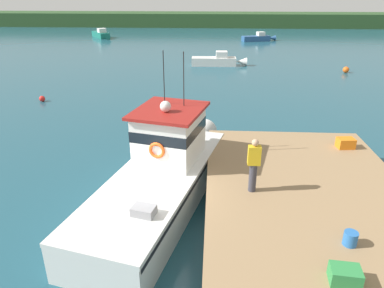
{
  "coord_description": "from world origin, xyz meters",
  "views": [
    {
      "loc": [
        1.93,
        -9.46,
        6.65
      ],
      "look_at": [
        1.2,
        2.56,
        1.4
      ],
      "focal_mm": 33.54,
      "sensor_mm": 36.0,
      "label": 1
    }
  ],
  "objects_px": {
    "crate_single_far": "(345,275)",
    "mooring_buoy_inshore": "(42,99)",
    "main_fishing_boat": "(164,171)",
    "moored_boat_near_channel": "(258,38)",
    "crate_single_by_cleat": "(346,143)",
    "bait_bucket": "(350,238)",
    "moored_boat_outer_mooring": "(101,34)",
    "mooring_buoy_spare_mooring": "(346,70)",
    "deckhand_by_the_boat": "(254,164)",
    "moored_boat_mid_harbor": "(218,61)"
  },
  "relations": [
    {
      "from": "moored_boat_near_channel",
      "to": "crate_single_far",
      "type": "bearing_deg",
      "value": -94.09
    },
    {
      "from": "crate_single_far",
      "to": "mooring_buoy_inshore",
      "type": "bearing_deg",
      "value": 130.83
    },
    {
      "from": "crate_single_far",
      "to": "moored_boat_near_channel",
      "type": "height_order",
      "value": "crate_single_far"
    },
    {
      "from": "mooring_buoy_inshore",
      "to": "mooring_buoy_spare_mooring",
      "type": "relative_size",
      "value": 0.71
    },
    {
      "from": "mooring_buoy_inshore",
      "to": "moored_boat_mid_harbor",
      "type": "bearing_deg",
      "value": 47.59
    },
    {
      "from": "mooring_buoy_inshore",
      "to": "crate_single_far",
      "type": "bearing_deg",
      "value": -49.17
    },
    {
      "from": "bait_bucket",
      "to": "main_fishing_boat",
      "type": "bearing_deg",
      "value": 142.62
    },
    {
      "from": "crate_single_by_cleat",
      "to": "mooring_buoy_inshore",
      "type": "relative_size",
      "value": 1.64
    },
    {
      "from": "crate_single_far",
      "to": "crate_single_by_cleat",
      "type": "height_order",
      "value": "crate_single_by_cleat"
    },
    {
      "from": "crate_single_by_cleat",
      "to": "moored_boat_mid_harbor",
      "type": "distance_m",
      "value": 21.75
    },
    {
      "from": "main_fishing_boat",
      "to": "crate_single_far",
      "type": "xyz_separation_m",
      "value": [
        4.32,
        -4.87,
        0.36
      ]
    },
    {
      "from": "mooring_buoy_spare_mooring",
      "to": "crate_single_far",
      "type": "bearing_deg",
      "value": -108.47
    },
    {
      "from": "crate_single_by_cleat",
      "to": "bait_bucket",
      "type": "relative_size",
      "value": 1.76
    },
    {
      "from": "moored_boat_mid_harbor",
      "to": "mooring_buoy_spare_mooring",
      "type": "relative_size",
      "value": 9.92
    },
    {
      "from": "crate_single_far",
      "to": "bait_bucket",
      "type": "distance_m",
      "value": 1.29
    },
    {
      "from": "crate_single_by_cleat",
      "to": "moored_boat_near_channel",
      "type": "relative_size",
      "value": 0.13
    },
    {
      "from": "moored_boat_near_channel",
      "to": "moored_boat_outer_mooring",
      "type": "distance_m",
      "value": 22.52
    },
    {
      "from": "crate_single_far",
      "to": "deckhand_by_the_boat",
      "type": "relative_size",
      "value": 0.37
    },
    {
      "from": "main_fishing_boat",
      "to": "moored_boat_outer_mooring",
      "type": "bearing_deg",
      "value": 109.19
    },
    {
      "from": "main_fishing_boat",
      "to": "bait_bucket",
      "type": "xyz_separation_m",
      "value": [
        4.82,
        -3.69,
        0.36
      ]
    },
    {
      "from": "bait_bucket",
      "to": "moored_boat_mid_harbor",
      "type": "height_order",
      "value": "bait_bucket"
    },
    {
      "from": "main_fishing_boat",
      "to": "crate_single_by_cleat",
      "type": "relative_size",
      "value": 16.58
    },
    {
      "from": "moored_boat_outer_mooring",
      "to": "mooring_buoy_inshore",
      "type": "xyz_separation_m",
      "value": [
        5.56,
        -31.78,
        -0.28
      ]
    },
    {
      "from": "crate_single_by_cleat",
      "to": "mooring_buoy_inshore",
      "type": "height_order",
      "value": "crate_single_by_cleat"
    },
    {
      "from": "crate_single_far",
      "to": "mooring_buoy_inshore",
      "type": "height_order",
      "value": "crate_single_far"
    },
    {
      "from": "main_fishing_boat",
      "to": "mooring_buoy_inshore",
      "type": "xyz_separation_m",
      "value": [
        -9.28,
        10.87,
        -0.82
      ]
    },
    {
      "from": "crate_single_far",
      "to": "moored_boat_outer_mooring",
      "type": "xyz_separation_m",
      "value": [
        -19.16,
        47.52,
        -0.91
      ]
    },
    {
      "from": "moored_boat_mid_harbor",
      "to": "moored_boat_outer_mooring",
      "type": "distance_m",
      "value": 25.72
    },
    {
      "from": "mooring_buoy_inshore",
      "to": "mooring_buoy_spare_mooring",
      "type": "distance_m",
      "value": 24.21
    },
    {
      "from": "deckhand_by_the_boat",
      "to": "mooring_buoy_spare_mooring",
      "type": "distance_m",
      "value": 24.33
    },
    {
      "from": "bait_bucket",
      "to": "moored_boat_outer_mooring",
      "type": "height_order",
      "value": "bait_bucket"
    },
    {
      "from": "main_fishing_boat",
      "to": "moored_boat_near_channel",
      "type": "relative_size",
      "value": 2.08
    },
    {
      "from": "crate_single_far",
      "to": "crate_single_by_cleat",
      "type": "distance_m",
      "value": 7.14
    },
    {
      "from": "bait_bucket",
      "to": "mooring_buoy_inshore",
      "type": "height_order",
      "value": "bait_bucket"
    },
    {
      "from": "deckhand_by_the_boat",
      "to": "moored_boat_mid_harbor",
      "type": "xyz_separation_m",
      "value": [
        -0.85,
        24.55,
        -1.61
      ]
    },
    {
      "from": "moored_boat_near_channel",
      "to": "mooring_buoy_inshore",
      "type": "height_order",
      "value": "moored_boat_near_channel"
    },
    {
      "from": "moored_boat_near_channel",
      "to": "moored_boat_outer_mooring",
      "type": "bearing_deg",
      "value": 174.2
    },
    {
      "from": "deckhand_by_the_boat",
      "to": "mooring_buoy_spare_mooring",
      "type": "height_order",
      "value": "deckhand_by_the_boat"
    },
    {
      "from": "crate_single_by_cleat",
      "to": "mooring_buoy_inshore",
      "type": "xyz_separation_m",
      "value": [
        -15.81,
        8.96,
        -1.2
      ]
    },
    {
      "from": "bait_bucket",
      "to": "mooring_buoy_spare_mooring",
      "type": "distance_m",
      "value": 25.68
    },
    {
      "from": "crate_single_by_cleat",
      "to": "moored_boat_mid_harbor",
      "type": "height_order",
      "value": "crate_single_by_cleat"
    },
    {
      "from": "moored_boat_near_channel",
      "to": "crate_single_by_cleat",
      "type": "bearing_deg",
      "value": -91.53
    },
    {
      "from": "crate_single_by_cleat",
      "to": "mooring_buoy_spare_mooring",
      "type": "bearing_deg",
      "value": 71.39
    },
    {
      "from": "deckhand_by_the_boat",
      "to": "bait_bucket",
      "type": "bearing_deg",
      "value": -48.43
    },
    {
      "from": "main_fishing_boat",
      "to": "deckhand_by_the_boat",
      "type": "relative_size",
      "value": 6.1
    },
    {
      "from": "crate_single_far",
      "to": "deckhand_by_the_boat",
      "type": "height_order",
      "value": "deckhand_by_the_boat"
    },
    {
      "from": "crate_single_by_cleat",
      "to": "bait_bucket",
      "type": "xyz_separation_m",
      "value": [
        -1.71,
        -5.6,
        -0.02
      ]
    },
    {
      "from": "mooring_buoy_spare_mooring",
      "to": "main_fishing_boat",
      "type": "bearing_deg",
      "value": -121.86
    },
    {
      "from": "crate_single_far",
      "to": "moored_boat_near_channel",
      "type": "distance_m",
      "value": 45.37
    },
    {
      "from": "moored_boat_outer_mooring",
      "to": "mooring_buoy_spare_mooring",
      "type": "xyz_separation_m",
      "value": [
        27.7,
        -21.96,
        -0.2
      ]
    }
  ]
}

